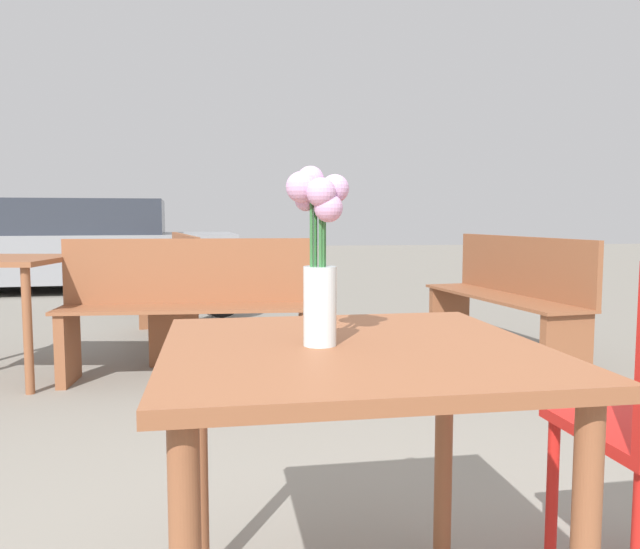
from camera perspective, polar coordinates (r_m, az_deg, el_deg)
table_front at (r=1.37m, az=2.99°, el=-10.85°), size 0.83×0.83×0.71m
flower_vase at (r=1.30m, az=-0.07°, el=2.47°), size 0.13×0.13×0.38m
bench_near at (r=4.47m, az=16.86°, el=-1.70°), size 0.59×1.58×0.85m
bench_middle at (r=4.95m, az=-13.26°, el=-0.93°), size 0.66×1.61×0.85m
bench_far at (r=3.88m, az=-11.87°, el=-2.61°), size 1.54×0.42×0.85m
bicycle at (r=6.46m, az=-12.18°, el=-0.71°), size 1.20×0.95×0.71m
parked_car at (r=9.08m, az=-21.53°, el=2.39°), size 4.42×2.06×1.22m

